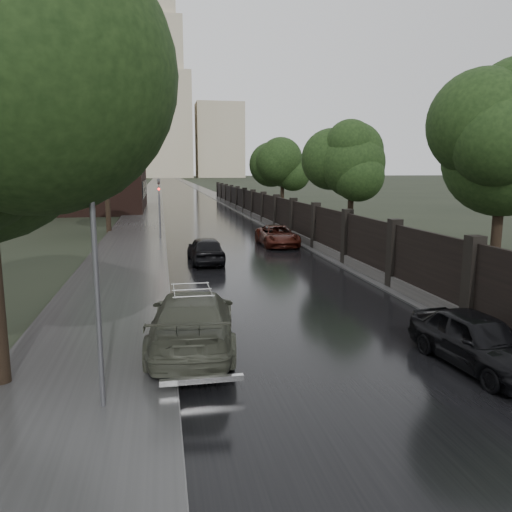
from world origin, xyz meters
The scene contains 17 objects.
ground centered at (0.00, 0.00, 0.00)m, with size 800.00×800.00×0.00m, color black.
road centered at (0.00, 190.00, 0.01)m, with size 8.00×420.00×0.02m, color black.
sidewalk_left centered at (-6.00, 190.00, 0.08)m, with size 4.00×420.00×0.16m, color #2D2D2D.
verge_right centered at (5.50, 190.00, 0.04)m, with size 3.00×420.00×0.08m, color #2D2D2D.
fence_right centered at (4.60, 32.01, 1.01)m, with size 0.45×75.72×2.70m.
tree_left_far centered at (-8.00, 30.00, 5.24)m, with size 4.25×4.25×7.39m.
tree_right_a centered at (7.50, 8.00, 4.95)m, with size 4.08×4.08×7.01m.
tree_right_b centered at (7.50, 22.00, 4.95)m, with size 4.08×4.08×7.01m.
tree_right_c centered at (7.50, 40.00, 4.95)m, with size 4.08×4.08×7.01m.
lamp_post centered at (-5.40, 1.50, 2.67)m, with size 0.25×0.12×5.11m.
traffic_light centered at (-4.30, 24.99, 2.40)m, with size 0.16×0.32×4.00m.
brick_building centered at (-18.00, 52.00, 10.00)m, with size 24.00×18.00×20.00m, color black.
stalinist_tower centered at (0.00, 300.00, 38.38)m, with size 92.00×30.00×159.00m.
volga_sedan centered at (-3.51, 4.69, 0.75)m, with size 2.11×5.19×1.51m, color #414436.
hatchback_left centered at (-2.11, 16.60, 0.67)m, with size 1.59×3.96×1.35m, color black.
car_right_near centered at (2.91, 2.20, 0.65)m, with size 1.54×3.82×1.30m, color black.
car_right_far centered at (2.68, 21.49, 0.62)m, with size 2.06×4.47×1.24m, color #33110B.
Camera 1 is at (-4.21, -7.68, 4.55)m, focal length 35.00 mm.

